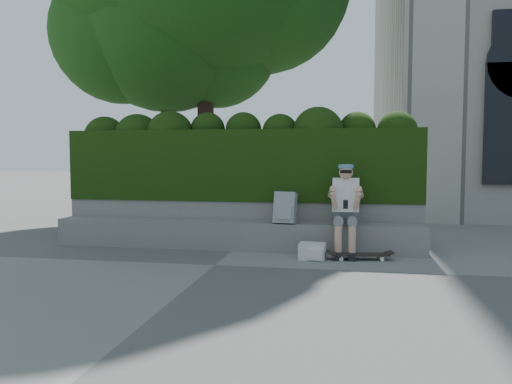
% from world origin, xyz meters
% --- Properties ---
extents(ground, '(80.00, 80.00, 0.00)m').
position_xyz_m(ground, '(0.00, 0.00, 0.00)').
color(ground, slate).
rests_on(ground, ground).
extents(bench_ledge, '(6.00, 0.45, 0.45)m').
position_xyz_m(bench_ledge, '(0.00, 1.25, 0.23)').
color(bench_ledge, gray).
rests_on(bench_ledge, ground).
extents(planter_wall, '(6.00, 0.50, 0.75)m').
position_xyz_m(planter_wall, '(0.00, 1.73, 0.38)').
color(planter_wall, gray).
rests_on(planter_wall, ground).
extents(hedge, '(6.00, 1.00, 1.20)m').
position_xyz_m(hedge, '(0.00, 1.95, 1.35)').
color(hedge, black).
rests_on(hedge, planter_wall).
extents(tree_right, '(4.42, 4.42, 7.00)m').
position_xyz_m(tree_right, '(-2.50, 5.02, 4.78)').
color(tree_right, black).
rests_on(tree_right, ground).
extents(person, '(0.40, 0.76, 1.38)m').
position_xyz_m(person, '(1.77, 1.07, 0.75)').
color(person, slate).
rests_on(person, ground).
extents(skateboard, '(0.86, 0.34, 0.09)m').
position_xyz_m(skateboard, '(1.99, 0.72, 0.07)').
color(skateboard, black).
rests_on(skateboard, ground).
extents(backpack_plaid, '(0.36, 0.23, 0.49)m').
position_xyz_m(backpack_plaid, '(0.84, 1.15, 0.70)').
color(backpack_plaid, '#A6A7AB').
rests_on(backpack_plaid, bench_ledge).
extents(backpack_ground, '(0.40, 0.30, 0.24)m').
position_xyz_m(backpack_ground, '(1.30, 0.64, 0.12)').
color(backpack_ground, beige).
rests_on(backpack_ground, ground).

